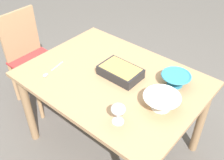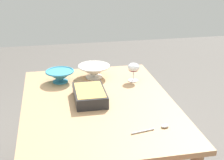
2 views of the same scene
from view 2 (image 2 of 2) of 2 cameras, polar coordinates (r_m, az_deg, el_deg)
The scene contains 6 objects.
dining_table at distance 2.04m, azimuth -2.36°, elevation -6.55°, with size 1.24×0.92×0.72m.
wine_glass at distance 2.28m, azimuth 3.79°, elevation 2.02°, with size 0.08×0.08×0.13m.
casserole_dish at distance 2.00m, azimuth -3.94°, elevation -2.55°, with size 0.29×0.19×0.07m.
mixing_bowl at distance 2.36m, azimuth -3.18°, elevation 1.65°, with size 0.23×0.23×0.09m.
small_bowl at distance 2.30m, azimuth -9.10°, elevation 0.77°, with size 0.20×0.20×0.09m.
serving_spoon at distance 1.72m, azimuth 8.12°, elevation -8.25°, with size 0.06×0.21×0.01m.
Camera 2 is at (-1.78, 0.27, 1.58)m, focal length 52.12 mm.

